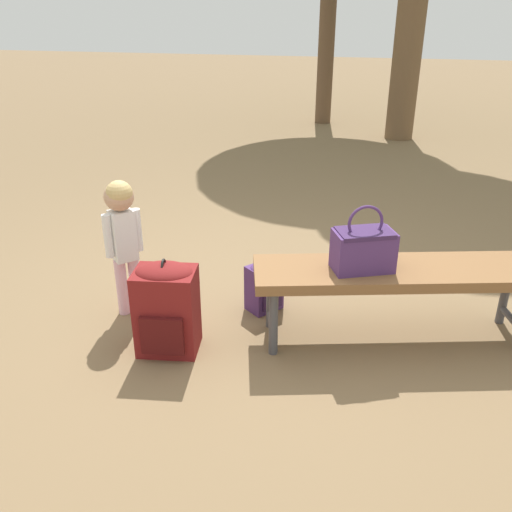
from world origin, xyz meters
TOP-DOWN VIEW (x-y plane):
  - ground_plane at (0.00, 0.00)m, footprint 40.00×40.00m
  - park_bench at (-0.87, 0.06)m, footprint 1.65×0.84m
  - handbag at (-0.67, 0.14)m, footprint 0.37×0.30m
  - child_standing at (0.73, 0.18)m, footprint 0.18×0.19m
  - backpack_large at (0.33, 0.50)m, footprint 0.37×0.33m
  - backpack_small at (-0.07, -0.06)m, footprint 0.24×0.25m

SIDE VIEW (x-z plane):
  - ground_plane at x=0.00m, z-range 0.00..0.00m
  - backpack_small at x=-0.07m, z-range 0.00..0.34m
  - backpack_large at x=0.33m, z-range 0.00..0.55m
  - park_bench at x=-0.87m, z-range 0.17..0.62m
  - child_standing at x=0.73m, z-range 0.14..0.99m
  - handbag at x=-0.67m, z-range 0.39..0.76m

